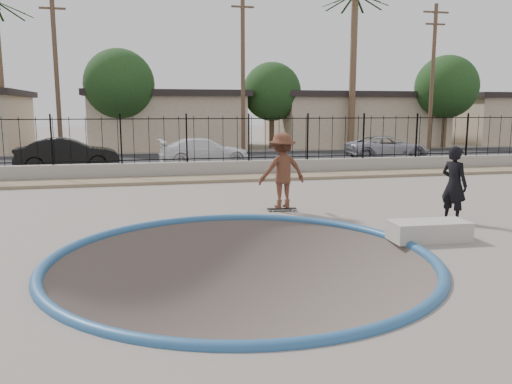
{
  "coord_description": "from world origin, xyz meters",
  "views": [
    {
      "loc": [
        -1.67,
        -9.51,
        2.67
      ],
      "look_at": [
        0.93,
        2.0,
        0.7
      ],
      "focal_mm": 35.0,
      "sensor_mm": 36.0,
      "label": 1
    }
  ],
  "objects": [
    {
      "name": "street_tree_left",
      "position": [
        -3.0,
        23.0,
        4.19
      ],
      "size": [
        4.32,
        4.32,
        6.36
      ],
      "color": "#473323",
      "rests_on": "ground"
    },
    {
      "name": "rock_strip",
      "position": [
        0.0,
        9.2,
        0.06
      ],
      "size": [
        42.0,
        1.6,
        0.11
      ],
      "primitive_type": "cube",
      "color": "#947F61",
      "rests_on": "ground"
    },
    {
      "name": "car_c",
      "position": [
        1.2,
        14.42,
        0.67
      ],
      "size": [
        4.45,
        1.99,
        1.27
      ],
      "primitive_type": "imported",
      "rotation": [
        0.0,
        0.0,
        1.62
      ],
      "color": "white",
      "rests_on": "street"
    },
    {
      "name": "utility_pole_mid",
      "position": [
        4.0,
        19.0,
        4.96
      ],
      "size": [
        1.7,
        0.24,
        9.5
      ],
      "color": "#473323",
      "rests_on": "ground"
    },
    {
      "name": "house_east_far",
      "position": [
        28.0,
        26.5,
        1.97
      ],
      "size": [
        11.6,
        8.6,
        3.9
      ],
      "color": "tan",
      "rests_on": "ground"
    },
    {
      "name": "retaining_wall",
      "position": [
        0.0,
        10.3,
        0.3
      ],
      "size": [
        42.0,
        0.45,
        0.6
      ],
      "primitive_type": "cube",
      "color": "gray",
      "rests_on": "ground"
    },
    {
      "name": "skateboard",
      "position": [
        1.86,
        3.0,
        0.05
      ],
      "size": [
        0.79,
        0.27,
        0.07
      ],
      "rotation": [
        0.0,
        0.0,
        -0.1
      ],
      "color": "black",
      "rests_on": "ground"
    },
    {
      "name": "videographer",
      "position": [
        5.47,
        0.83,
        0.91
      ],
      "size": [
        0.64,
        0.77,
        1.81
      ],
      "primitive_type": "imported",
      "rotation": [
        0.0,
        0.0,
        1.92
      ],
      "color": "black",
      "rests_on": "ground"
    },
    {
      "name": "concrete_ledge",
      "position": [
        4.0,
        -0.55,
        0.2
      ],
      "size": [
        1.63,
        0.78,
        0.4
      ],
      "primitive_type": "cube",
      "rotation": [
        0.0,
        0.0,
        -0.05
      ],
      "color": "#ABA598",
      "rests_on": "ground"
    },
    {
      "name": "ground",
      "position": [
        0.0,
        12.0,
        -1.1
      ],
      "size": [
        120.0,
        120.0,
        2.2
      ],
      "primitive_type": "cube",
      "color": "slate",
      "rests_on": "ground"
    },
    {
      "name": "fence",
      "position": [
        0.0,
        10.3,
        1.5
      ],
      "size": [
        40.0,
        0.04,
        1.8
      ],
      "color": "black",
      "rests_on": "retaining_wall"
    },
    {
      "name": "bowl_pit",
      "position": [
        0.0,
        -1.0,
        0.0
      ],
      "size": [
        6.84,
        6.84,
        1.8
      ],
      "primitive_type": null,
      "color": "#51443E",
      "rests_on": "ground"
    },
    {
      "name": "street_tree_right",
      "position": [
        19.0,
        22.0,
        4.19
      ],
      "size": [
        4.32,
        4.32,
        6.36
      ],
      "color": "#473323",
      "rests_on": "ground"
    },
    {
      "name": "street",
      "position": [
        0.0,
        17.0,
        0.02
      ],
      "size": [
        90.0,
        8.0,
        0.04
      ],
      "primitive_type": "cube",
      "color": "black",
      "rests_on": "ground"
    },
    {
      "name": "skater",
      "position": [
        1.86,
        3.0,
        0.98
      ],
      "size": [
        1.35,
        0.89,
        1.96
      ],
      "primitive_type": "imported",
      "rotation": [
        0.0,
        0.0,
        3.27
      ],
      "color": "brown",
      "rests_on": "ground"
    },
    {
      "name": "car_b",
      "position": [
        -4.89,
        13.4,
        0.74
      ],
      "size": [
        4.4,
        1.91,
        1.41
      ],
      "primitive_type": "imported",
      "rotation": [
        0.0,
        0.0,
        1.67
      ],
      "color": "black",
      "rests_on": "street"
    },
    {
      "name": "car_d",
      "position": [
        11.09,
        15.0,
        0.65
      ],
      "size": [
        4.5,
        2.28,
        1.22
      ],
      "primitive_type": "imported",
      "rotation": [
        0.0,
        0.0,
        1.51
      ],
      "color": "#9D9EA6",
      "rests_on": "street"
    },
    {
      "name": "palm_right",
      "position": [
        12.0,
        22.0,
        7.33
      ],
      "size": [
        2.3,
        2.3,
        10.3
      ],
      "color": "brown",
      "rests_on": "ground"
    },
    {
      "name": "utility_pole_right",
      "position": [
        16.0,
        19.0,
        4.7
      ],
      "size": [
        1.7,
        0.24,
        9.0
      ],
      "color": "#473323",
      "rests_on": "ground"
    },
    {
      "name": "house_center",
      "position": [
        0.0,
        26.5,
        1.97
      ],
      "size": [
        10.6,
        8.6,
        3.9
      ],
      "color": "tan",
      "rests_on": "ground"
    },
    {
      "name": "coping_ring",
      "position": [
        0.0,
        -1.0,
        0.0
      ],
      "size": [
        7.04,
        7.04,
        0.2
      ],
      "primitive_type": "torus",
      "color": "#285583",
      "rests_on": "ground"
    },
    {
      "name": "house_east",
      "position": [
        14.0,
        26.5,
        1.97
      ],
      "size": [
        12.6,
        8.6,
        3.9
      ],
      "color": "tan",
      "rests_on": "ground"
    },
    {
      "name": "street_tree_mid",
      "position": [
        7.0,
        24.0,
        3.84
      ],
      "size": [
        3.96,
        3.96,
        5.83
      ],
      "color": "#473323",
      "rests_on": "ground"
    },
    {
      "name": "utility_pole_left",
      "position": [
        -6.0,
        19.0,
        4.7
      ],
      "size": [
        1.7,
        0.24,
        9.0
      ],
      "color": "#473323",
      "rests_on": "ground"
    }
  ]
}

